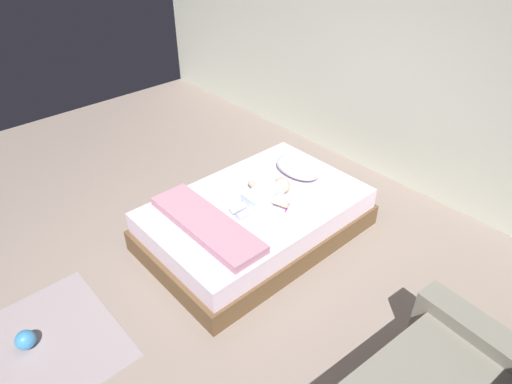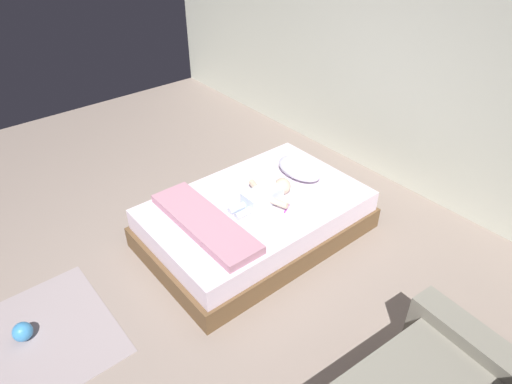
{
  "view_description": "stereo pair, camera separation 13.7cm",
  "coord_description": "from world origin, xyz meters",
  "px_view_note": "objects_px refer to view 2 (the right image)",
  "views": [
    {
      "loc": [
        2.37,
        -1.05,
        2.79
      ],
      "look_at": [
        -0.06,
        1.14,
        0.51
      ],
      "focal_mm": 31.31,
      "sensor_mm": 36.0,
      "label": 1
    },
    {
      "loc": [
        2.46,
        -0.94,
        2.79
      ],
      "look_at": [
        -0.06,
        1.14,
        0.51
      ],
      "focal_mm": 31.31,
      "sensor_mm": 36.0,
      "label": 2
    }
  ],
  "objects_px": {
    "pillow": "(300,168)",
    "baby": "(266,195)",
    "bed": "(256,219)",
    "toothbrush": "(287,207)",
    "toy_ball": "(23,332)"
  },
  "relations": [
    {
      "from": "pillow",
      "to": "baby",
      "type": "relative_size",
      "value": 0.77
    },
    {
      "from": "pillow",
      "to": "baby",
      "type": "height_order",
      "value": "baby"
    },
    {
      "from": "baby",
      "to": "bed",
      "type": "bearing_deg",
      "value": -128.72
    },
    {
      "from": "toothbrush",
      "to": "toy_ball",
      "type": "xyz_separation_m",
      "value": [
        -0.44,
        -2.21,
        -0.34
      ]
    },
    {
      "from": "pillow",
      "to": "toothbrush",
      "type": "height_order",
      "value": "pillow"
    },
    {
      "from": "toothbrush",
      "to": "toy_ball",
      "type": "bearing_deg",
      "value": -101.36
    },
    {
      "from": "baby",
      "to": "toothbrush",
      "type": "bearing_deg",
      "value": 20.99
    },
    {
      "from": "bed",
      "to": "toothbrush",
      "type": "relative_size",
      "value": 14.83
    },
    {
      "from": "toy_ball",
      "to": "pillow",
      "type": "bearing_deg",
      "value": 87.44
    },
    {
      "from": "pillow",
      "to": "bed",
      "type": "bearing_deg",
      "value": -83.82
    },
    {
      "from": "baby",
      "to": "toothbrush",
      "type": "height_order",
      "value": "baby"
    },
    {
      "from": "bed",
      "to": "toy_ball",
      "type": "distance_m",
      "value": 2.08
    },
    {
      "from": "pillow",
      "to": "toothbrush",
      "type": "xyz_separation_m",
      "value": [
        0.33,
        -0.46,
        -0.07
      ]
    },
    {
      "from": "bed",
      "to": "toothbrush",
      "type": "xyz_separation_m",
      "value": [
        0.26,
        0.15,
        0.22
      ]
    },
    {
      "from": "pillow",
      "to": "toothbrush",
      "type": "distance_m",
      "value": 0.57
    }
  ]
}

